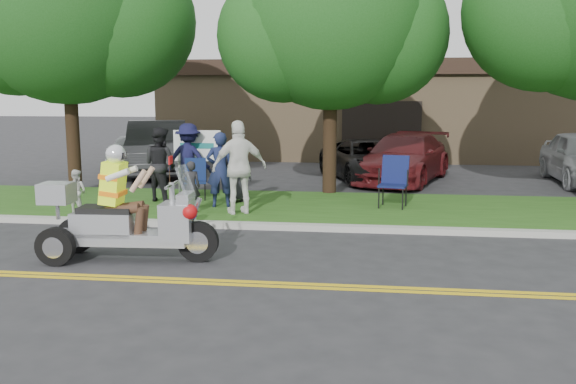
# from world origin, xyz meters

# --- Properties ---
(ground) EXTENTS (120.00, 120.00, 0.00)m
(ground) POSITION_xyz_m (0.00, 0.00, 0.00)
(ground) COLOR #28282B
(ground) RESTS_ON ground
(centerline_near) EXTENTS (60.00, 0.10, 0.01)m
(centerline_near) POSITION_xyz_m (0.00, -0.58, 0.01)
(centerline_near) COLOR gold
(centerline_near) RESTS_ON ground
(centerline_far) EXTENTS (60.00, 0.10, 0.01)m
(centerline_far) POSITION_xyz_m (0.00, -0.42, 0.01)
(centerline_far) COLOR gold
(centerline_far) RESTS_ON ground
(curb) EXTENTS (60.00, 0.25, 0.12)m
(curb) POSITION_xyz_m (0.00, 3.05, 0.06)
(curb) COLOR #A8A89E
(curb) RESTS_ON ground
(grass_verge) EXTENTS (60.00, 4.00, 0.10)m
(grass_verge) POSITION_xyz_m (0.00, 5.20, 0.06)
(grass_verge) COLOR #244D14
(grass_verge) RESTS_ON ground
(commercial_building) EXTENTS (18.00, 8.20, 4.00)m
(commercial_building) POSITION_xyz_m (2.00, 18.98, 2.01)
(commercial_building) COLOR #9E7F5B
(commercial_building) RESTS_ON ground
(tree_left) EXTENTS (6.62, 5.40, 7.78)m
(tree_left) POSITION_xyz_m (-6.44, 7.03, 4.85)
(tree_left) COLOR #332114
(tree_left) RESTS_ON ground
(tree_mid) EXTENTS (5.88, 4.80, 7.05)m
(tree_mid) POSITION_xyz_m (0.55, 7.23, 4.43)
(tree_mid) COLOR #332114
(tree_mid) RESTS_ON ground
(business_sign) EXTENTS (1.25, 0.06, 1.75)m
(business_sign) POSITION_xyz_m (-2.90, 6.60, 1.26)
(business_sign) COLOR silver
(business_sign) RESTS_ON ground
(trike_scooter) EXTENTS (2.89, 0.99, 1.89)m
(trike_scooter) POSITION_xyz_m (-2.46, 0.48, 0.66)
(trike_scooter) COLOR black
(trike_scooter) RESTS_ON ground
(lawn_chair_a) EXTENTS (0.74, 0.76, 1.17)m
(lawn_chair_a) POSITION_xyz_m (2.10, 5.33, 0.77)
(lawn_chair_a) COLOR black
(lawn_chair_a) RESTS_ON grass_verge
(lawn_chair_b) EXTENTS (0.64, 0.66, 1.00)m
(lawn_chair_b) POSITION_xyz_m (-2.73, 5.78, 0.67)
(lawn_chair_b) COLOR black
(lawn_chair_b) RESTS_ON grass_verge
(spectator_adult_left) EXTENTS (0.72, 0.57, 1.73)m
(spectator_adult_left) POSITION_xyz_m (-1.86, 4.79, 0.97)
(spectator_adult_left) COLOR #192145
(spectator_adult_left) RESTS_ON grass_verge
(spectator_adult_mid) EXTENTS (1.08, 0.98, 1.79)m
(spectator_adult_mid) POSITION_xyz_m (-3.47, 5.35, 1.00)
(spectator_adult_mid) COLOR black
(spectator_adult_mid) RESTS_ON grass_verge
(spectator_adult_right) EXTENTS (1.28, 0.95, 2.02)m
(spectator_adult_right) POSITION_xyz_m (-1.25, 4.04, 1.12)
(spectator_adult_right) COLOR white
(spectator_adult_right) RESTS_ON grass_verge
(spectator_chair_a) EXTENTS (1.27, 0.84, 1.83)m
(spectator_chair_a) POSITION_xyz_m (-3.06, 6.35, 1.02)
(spectator_chair_a) COLOR #141539
(spectator_chair_a) RESTS_ON grass_verge
(spectator_chair_b) EXTENTS (0.85, 0.68, 1.51)m
(spectator_chair_b) POSITION_xyz_m (-1.63, 5.51, 0.86)
(spectator_chair_b) COLOR black
(spectator_chair_b) RESTS_ON grass_verge
(child_left) EXTENTS (0.49, 0.41, 1.13)m
(child_left) POSITION_xyz_m (-2.34, 4.06, 0.67)
(child_left) COLOR black
(child_left) RESTS_ON grass_verge
(child_right) EXTENTS (0.54, 0.46, 0.96)m
(child_right) POSITION_xyz_m (-4.78, 3.61, 0.59)
(child_right) COLOR silver
(child_right) RESTS_ON grass_verge
(parked_car_far_left) EXTENTS (2.75, 4.34, 1.37)m
(parked_car_far_left) POSITION_xyz_m (-6.26, 10.66, 0.69)
(parked_car_far_left) COLOR silver
(parked_car_far_left) RESTS_ON ground
(parked_car_left) EXTENTS (3.44, 5.72, 1.78)m
(parked_car_left) POSITION_xyz_m (-5.50, 10.90, 0.89)
(parked_car_left) COLOR #2B2B2D
(parked_car_left) RESTS_ON ground
(parked_car_mid) EXTENTS (3.49, 5.00, 1.27)m
(parked_car_mid) POSITION_xyz_m (1.50, 10.31, 0.63)
(parked_car_mid) COLOR black
(parked_car_mid) RESTS_ON ground
(parked_car_right) EXTENTS (3.52, 5.42, 1.46)m
(parked_car_right) POSITION_xyz_m (2.60, 10.20, 0.73)
(parked_car_right) COLOR #551416
(parked_car_right) RESTS_ON ground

